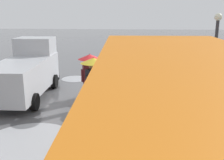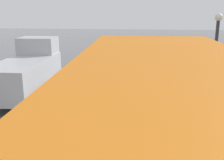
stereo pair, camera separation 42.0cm
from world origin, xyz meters
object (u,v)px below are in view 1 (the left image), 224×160
pedestrian_white_side (89,66)px  pedestrian_black_side (131,61)px  cargo_van_parked_right (26,72)px  street_lamp (215,53)px  shopping_cart_vendor (125,86)px  hand_dolly_boxes (98,79)px  pedestrian_pink_side (136,68)px  pedestrian_far_side (93,71)px

pedestrian_white_side → pedestrian_black_side: bearing=-143.3°
cargo_van_parked_right → street_lamp: 8.31m
shopping_cart_vendor → pedestrian_black_side: 1.39m
cargo_van_parked_right → pedestrian_black_side: 4.98m
shopping_cart_vendor → hand_dolly_boxes: size_ratio=0.71×
cargo_van_parked_right → hand_dolly_boxes: (-3.37, -0.17, -0.35)m
cargo_van_parked_right → pedestrian_pink_side: bearing=171.0°
pedestrian_pink_side → street_lamp: (-2.98, 0.74, 0.79)m
shopping_cart_vendor → street_lamp: street_lamp is taller
pedestrian_white_side → shopping_cart_vendor: bearing=-164.7°
pedestrian_white_side → hand_dolly_boxes: bearing=-114.3°
pedestrian_far_side → shopping_cart_vendor: bearing=-134.0°
pedestrian_black_side → pedestrian_white_side: (1.81, 1.35, 0.00)m
cargo_van_parked_right → pedestrian_white_side: cargo_van_parked_right is taller
pedestrian_pink_side → pedestrian_white_side: (2.02, -0.33, 0.00)m
cargo_van_parked_right → pedestrian_pink_side: cargo_van_parked_right is taller
cargo_van_parked_right → pedestrian_black_side: size_ratio=2.51×
hand_dolly_boxes → pedestrian_white_side: size_ratio=0.68×
shopping_cart_vendor → pedestrian_pink_side: bearing=121.3°
pedestrian_pink_side → pedestrian_white_side: same height
hand_dolly_boxes → street_lamp: size_ratio=0.38×
pedestrian_pink_side → street_lamp: 3.17m
hand_dolly_boxes → pedestrian_black_side: (-1.51, -0.70, 0.76)m
cargo_van_parked_right → shopping_cart_vendor: 4.68m
pedestrian_white_side → pedestrian_far_side: size_ratio=1.00×
cargo_van_parked_right → pedestrian_pink_side: (-5.10, 0.81, 0.41)m
street_lamp → pedestrian_far_side: bearing=-1.9°
pedestrian_black_side → pedestrian_far_side: size_ratio=1.00×
street_lamp → pedestrian_white_side: bearing=-12.0°
pedestrian_pink_side → pedestrian_far_side: (1.75, 0.58, 0.00)m
hand_dolly_boxes → cargo_van_parked_right: bearing=2.9°
shopping_cart_vendor → pedestrian_pink_side: (-0.46, 0.75, 1.02)m
cargo_van_parked_right → shopping_cart_vendor: size_ratio=5.16×
street_lamp → shopping_cart_vendor: bearing=-23.5°
pedestrian_black_side → street_lamp: size_ratio=0.56×
cargo_van_parked_right → shopping_cart_vendor: cargo_van_parked_right is taller
shopping_cart_vendor → pedestrian_far_side: size_ratio=0.49×
shopping_cart_vendor → hand_dolly_boxes: 1.32m
pedestrian_pink_side → hand_dolly_boxes: bearing=-29.5°
pedestrian_black_side → pedestrian_white_side: 2.26m
pedestrian_black_side → pedestrian_far_side: same height
shopping_cart_vendor → pedestrian_white_side: size_ratio=0.49×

